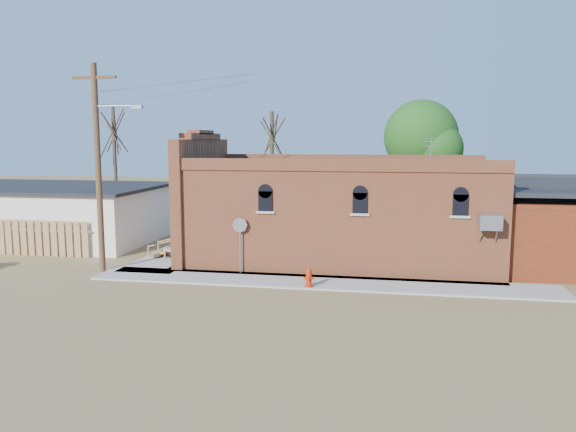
% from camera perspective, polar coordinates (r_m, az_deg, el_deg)
% --- Properties ---
extents(ground, '(120.00, 120.00, 0.00)m').
position_cam_1_polar(ground, '(22.37, -0.85, -7.26)').
color(ground, olive).
rests_on(ground, ground).
extents(sidewalk_south, '(19.00, 2.20, 0.08)m').
position_cam_1_polar(sidewalk_south, '(23.00, 3.28, -6.75)').
color(sidewalk_south, '#9E9991').
rests_on(sidewalk_south, ground).
extents(sidewalk_west, '(2.60, 10.00, 0.08)m').
position_cam_1_polar(sidewalk_west, '(29.70, -10.64, -3.53)').
color(sidewalk_west, '#9E9991').
rests_on(sidewalk_west, ground).
extents(brick_bar, '(16.40, 7.97, 6.30)m').
position_cam_1_polar(brick_bar, '(27.04, 4.79, 0.41)').
color(brick_bar, '#C4643C').
rests_on(brick_bar, ground).
extents(red_shed, '(5.40, 6.40, 4.30)m').
position_cam_1_polar(red_shed, '(27.93, 25.36, -0.23)').
color(red_shed, '#5D2310').
rests_on(red_shed, ground).
extents(wood_fence, '(5.20, 0.10, 1.80)m').
position_cam_1_polar(wood_fence, '(30.59, -23.64, -2.09)').
color(wood_fence, '#B0734F').
rests_on(wood_fence, ground).
extents(utility_pole, '(3.12, 0.26, 9.00)m').
position_cam_1_polar(utility_pole, '(25.56, -18.63, 5.07)').
color(utility_pole, '#43311B').
rests_on(utility_pole, ground).
extents(tree_bare_near, '(2.80, 2.80, 7.65)m').
position_cam_1_polar(tree_bare_near, '(34.93, -1.65, 8.07)').
color(tree_bare_near, '#4F3E2D').
rests_on(tree_bare_near, ground).
extents(tree_bare_far, '(2.80, 2.80, 8.16)m').
position_cam_1_polar(tree_bare_far, '(39.59, -17.29, 8.27)').
color(tree_bare_far, '#4F3E2D').
rests_on(tree_bare_far, ground).
extents(tree_leafy, '(4.40, 4.40, 8.15)m').
position_cam_1_polar(tree_leafy, '(34.75, 13.36, 7.82)').
color(tree_leafy, '#4F3E2D').
rests_on(tree_leafy, ground).
extents(fire_hydrant, '(0.44, 0.43, 0.75)m').
position_cam_1_polar(fire_hydrant, '(22.07, 2.13, -6.27)').
color(fire_hydrant, '#BA260A').
rests_on(fire_hydrant, sidewalk_south).
extents(stop_sign, '(0.66, 0.10, 2.42)m').
position_cam_1_polar(stop_sign, '(24.14, -4.90, -1.46)').
color(stop_sign, gray).
rests_on(stop_sign, sidewalk_south).
extents(trash_barrel, '(0.57, 0.57, 0.82)m').
position_cam_1_polar(trash_barrel, '(27.22, -10.35, -3.60)').
color(trash_barrel, navy).
rests_on(trash_barrel, sidewalk_west).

